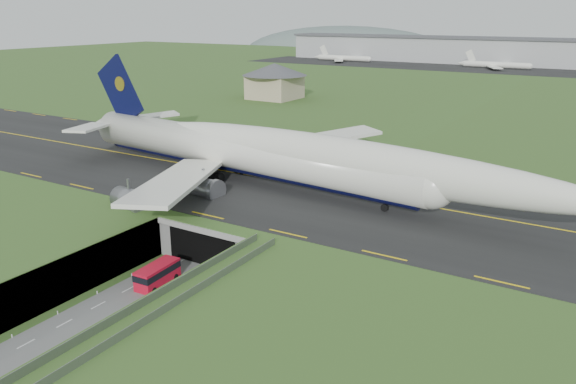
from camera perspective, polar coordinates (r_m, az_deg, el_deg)
The scene contains 10 objects.
ground at distance 77.51m, azimuth -12.47°, elevation -9.50°, with size 900.00×900.00×0.00m, color #3F5D25.
airfield_deck at distance 76.20m, azimuth -12.62°, elevation -7.49°, with size 800.00×800.00×6.00m, color gray.
trench_road at distance 72.96m, azimuth -16.58°, elevation -11.58°, with size 12.00×75.00×0.20m, color slate.
taxiway at distance 99.66m, azimuth 0.37°, elevation 0.92°, with size 800.00×44.00×0.18m, color black.
tunnel_portal at distance 87.74m, azimuth -5.12°, elevation -3.44°, with size 17.00×22.30×6.00m.
guideway at distance 56.61m, azimuth -18.12°, elevation -14.77°, with size 3.00×53.00×7.05m.
jumbo_jet at distance 95.83m, azimuth -1.51°, elevation 3.79°, with size 104.44×65.12×21.63m.
shuttle_tram at distance 77.85m, azimuth -13.12°, elevation -8.15°, with size 2.98×6.94×2.79m.
service_building at distance 199.85m, azimuth -1.37°, elevation 11.51°, with size 22.93×22.93×12.31m.
cargo_terminal at distance 352.35m, azimuth 23.84°, elevation 12.86°, with size 320.00×67.00×15.60m.
Camera 1 is at (49.00, -48.86, 34.91)m, focal length 35.00 mm.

